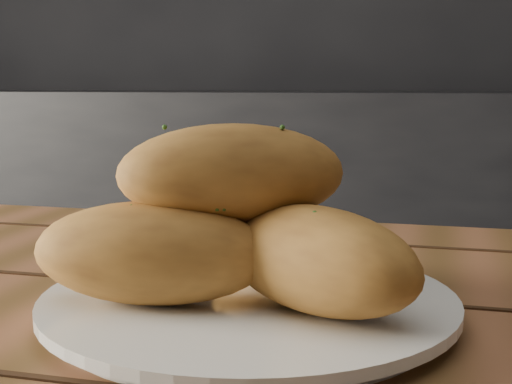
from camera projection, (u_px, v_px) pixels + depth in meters
The scene contains 3 objects.
counter at pixel (301, 260), 1.92m from camera, with size 2.80×0.60×0.90m, color black.
plate at pixel (249, 305), 0.52m from camera, with size 0.30×0.30×0.02m.
bread_rolls at pixel (240, 229), 0.51m from camera, with size 0.29×0.25×0.12m.
Camera 1 is at (0.36, -0.14, 0.92)m, focal length 50.00 mm.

